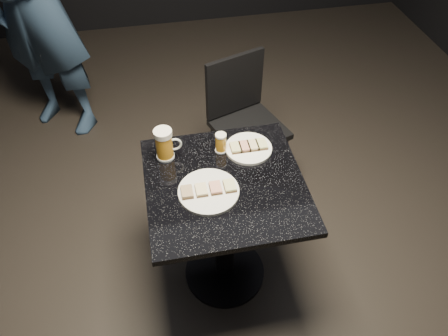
{
  "coord_description": "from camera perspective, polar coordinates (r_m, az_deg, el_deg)",
  "views": [
    {
      "loc": [
        -0.26,
        -1.28,
        2.17
      ],
      "look_at": [
        0.0,
        0.02,
        0.82
      ],
      "focal_mm": 35.0,
      "sensor_mm": 36.0,
      "label": 1
    }
  ],
  "objects": [
    {
      "name": "beer_tumbler",
      "position": [
        2.04,
        -0.42,
        3.34
      ],
      "size": [
        0.06,
        0.06,
        0.1
      ],
      "color": "white",
      "rests_on": "table"
    },
    {
      "name": "canapes_on_plate_small",
      "position": [
        2.06,
        3.25,
        2.9
      ],
      "size": [
        0.17,
        0.07,
        0.02
      ],
      "color": "#4C3521",
      "rests_on": "plate_small"
    },
    {
      "name": "patron",
      "position": [
        3.16,
        -23.71,
        19.5
      ],
      "size": [
        0.84,
        0.76,
        1.93
      ],
      "primitive_type": "imported",
      "rotation": [
        0.0,
        0.0,
        -0.55
      ],
      "color": "navy",
      "rests_on": "floor"
    },
    {
      "name": "plate_small",
      "position": [
        2.07,
        3.23,
        2.57
      ],
      "size": [
        0.22,
        0.22,
        0.01
      ],
      "primitive_type": "cylinder",
      "color": "white",
      "rests_on": "table"
    },
    {
      "name": "floor",
      "position": [
        2.53,
        0.09,
        -13.47
      ],
      "size": [
        6.0,
        6.0,
        0.0
      ],
      "primitive_type": "plane",
      "color": "black",
      "rests_on": "ground"
    },
    {
      "name": "canapes_on_plate_large",
      "position": [
        1.87,
        -2.04,
        -2.74
      ],
      "size": [
        0.24,
        0.07,
        0.02
      ],
      "color": "#4C3521",
      "rests_on": "plate_large"
    },
    {
      "name": "beer_mug",
      "position": [
        2.01,
        -7.76,
        3.14
      ],
      "size": [
        0.12,
        0.09,
        0.16
      ],
      "color": "silver",
      "rests_on": "table"
    },
    {
      "name": "table",
      "position": [
        2.11,
        0.11,
        -6.34
      ],
      "size": [
        0.7,
        0.7,
        0.75
      ],
      "color": "black",
      "rests_on": "floor"
    },
    {
      "name": "plate_large",
      "position": [
        1.88,
        -2.02,
        -3.07
      ],
      "size": [
        0.27,
        0.27,
        0.01
      ],
      "primitive_type": "cylinder",
      "color": "white",
      "rests_on": "table"
    },
    {
      "name": "chair",
      "position": [
        2.67,
        2.6,
        6.64
      ],
      "size": [
        0.49,
        0.49,
        0.86
      ],
      "color": "black",
      "rests_on": "floor"
    }
  ]
}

